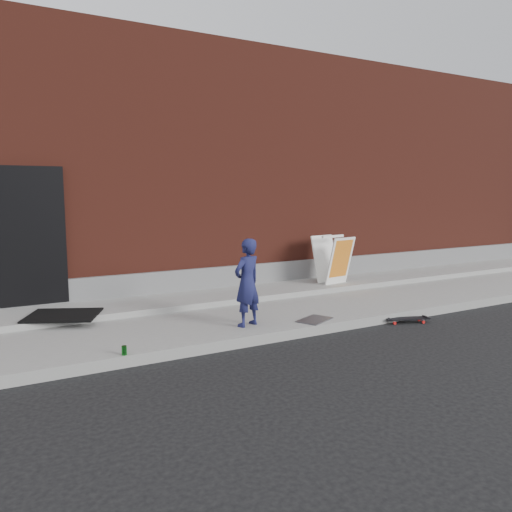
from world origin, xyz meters
TOP-DOWN VIEW (x-y plane):
  - ground at (0.00, 0.00)m, footprint 80.00×80.00m
  - sidewalk at (0.00, 1.50)m, footprint 20.00×3.00m
  - apron at (0.00, 2.40)m, footprint 20.00×1.20m
  - building at (-0.00, 6.99)m, footprint 20.00×8.10m
  - child at (0.06, 0.50)m, footprint 0.55×0.44m
  - skateboard at (2.67, -0.12)m, footprint 0.73×0.42m
  - pizza_sign at (2.96, 2.23)m, footprint 0.68×0.78m
  - soda_can at (-1.87, 0.05)m, footprint 0.07×0.07m
  - doormat at (-2.30, 2.00)m, footprint 1.27×1.17m
  - utility_plate at (1.11, 0.27)m, footprint 0.65×0.55m

SIDE VIEW (x-z plane):
  - ground at x=0.00m, z-range 0.00..0.00m
  - skateboard at x=2.67m, z-range 0.03..0.11m
  - sidewalk at x=0.00m, z-range 0.00..0.15m
  - utility_plate at x=1.11m, z-range 0.15..0.17m
  - apron at x=0.00m, z-range 0.15..0.25m
  - soda_can at x=-1.87m, z-range 0.15..0.27m
  - doormat at x=-2.30m, z-range 0.25..0.28m
  - pizza_sign at x=2.96m, z-range 0.25..1.23m
  - child at x=0.06m, z-range 0.15..1.44m
  - building at x=0.00m, z-range 0.00..5.00m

